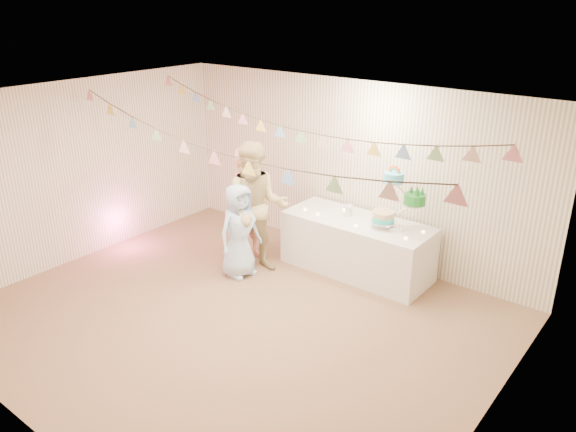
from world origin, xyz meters
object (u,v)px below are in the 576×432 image
Objects in this scene: person_adult_a at (249,205)px; person_child at (239,231)px; table at (357,246)px; person_adult_b at (256,208)px; cake_stand at (398,203)px.

person_adult_a is 1.27× the size of person_child.
table is at bearing -62.39° from person_adult_a.
person_adult_b is (-1.13, -0.83, 0.54)m from table.
person_adult_b is at bearing -152.40° from cake_stand.
person_adult_b reaches higher than cake_stand.
table is 1.12× the size of person_adult_b.
cake_stand is at bearing -67.13° from person_adult_a.
person_child is at bearing -147.09° from cake_stand.
person_adult_a is at bearing 35.29° from person_child.
cake_stand is 0.43× the size of person_adult_b.
person_adult_a is at bearing -156.30° from table.
table is at bearing -3.15° from person_adult_b.
table is 1.66m from person_child.
person_adult_b is (-1.68, -0.88, -0.21)m from cake_stand.
table is 2.61× the size of cake_stand.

